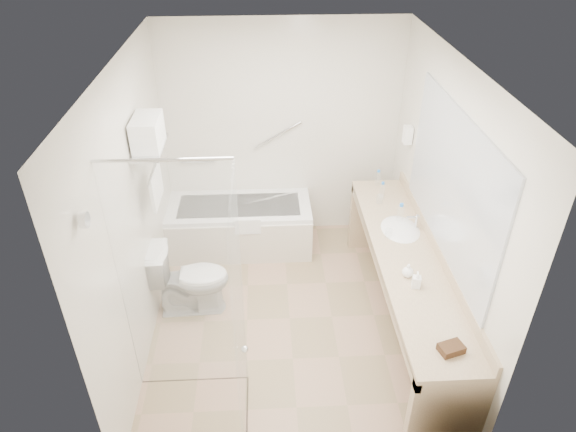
{
  "coord_description": "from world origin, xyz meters",
  "views": [
    {
      "loc": [
        -0.21,
        -3.67,
        3.57
      ],
      "look_at": [
        0.0,
        0.3,
        1.0
      ],
      "focal_mm": 32.0,
      "sensor_mm": 36.0,
      "label": 1
    }
  ],
  "objects_px": {
    "vanity_counter": "(405,274)",
    "toilet": "(190,279)",
    "amenity_basket": "(451,348)",
    "bathtub": "(240,226)",
    "water_bottle_left": "(378,178)"
  },
  "relations": [
    {
      "from": "vanity_counter",
      "to": "toilet",
      "type": "height_order",
      "value": "vanity_counter"
    },
    {
      "from": "toilet",
      "to": "amenity_basket",
      "type": "distance_m",
      "value": 2.53
    },
    {
      "from": "bathtub",
      "to": "toilet",
      "type": "distance_m",
      "value": 1.13
    },
    {
      "from": "bathtub",
      "to": "toilet",
      "type": "xyz_separation_m",
      "value": [
        -0.45,
        -1.03,
        0.09
      ]
    },
    {
      "from": "toilet",
      "to": "amenity_basket",
      "type": "bearing_deg",
      "value": -128.29
    },
    {
      "from": "bathtub",
      "to": "amenity_basket",
      "type": "height_order",
      "value": "amenity_basket"
    },
    {
      "from": "water_bottle_left",
      "to": "bathtub",
      "type": "bearing_deg",
      "value": 174.72
    },
    {
      "from": "amenity_basket",
      "to": "water_bottle_left",
      "type": "xyz_separation_m",
      "value": [
        -0.04,
        2.35,
        0.05
      ]
    },
    {
      "from": "vanity_counter",
      "to": "amenity_basket",
      "type": "height_order",
      "value": "vanity_counter"
    },
    {
      "from": "water_bottle_left",
      "to": "amenity_basket",
      "type": "bearing_deg",
      "value": -88.98
    },
    {
      "from": "bathtub",
      "to": "amenity_basket",
      "type": "xyz_separation_m",
      "value": [
        1.55,
        -2.49,
        0.6
      ]
    },
    {
      "from": "toilet",
      "to": "amenity_basket",
      "type": "xyz_separation_m",
      "value": [
        2.0,
        -1.46,
        0.51
      ]
    },
    {
      "from": "vanity_counter",
      "to": "water_bottle_left",
      "type": "xyz_separation_m",
      "value": [
        -0.02,
        1.25,
        0.29
      ]
    },
    {
      "from": "amenity_basket",
      "to": "water_bottle_left",
      "type": "height_order",
      "value": "water_bottle_left"
    },
    {
      "from": "vanity_counter",
      "to": "toilet",
      "type": "relative_size",
      "value": 3.6
    }
  ]
}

